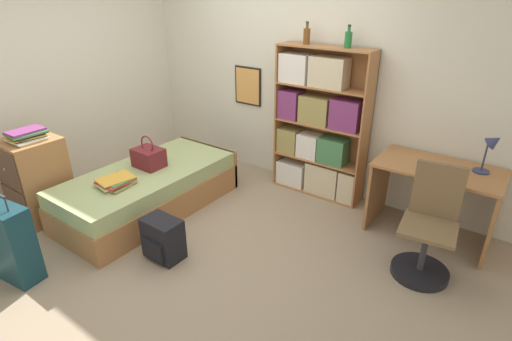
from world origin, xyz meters
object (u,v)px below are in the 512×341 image
Objects in this scene: magazine_pile_on_dresser at (27,135)px; handbag at (149,157)px; bookcase at (317,129)px; book_stack_on_bed at (116,182)px; suitcase at (11,243)px; desk at (435,189)px; desk_lamp at (492,147)px; bottle_brown at (348,39)px; backpack at (163,239)px; bed at (150,189)px; bottle_green at (307,36)px; dresser at (37,179)px; desk_chair at (426,241)px.

handbag is at bearing 50.87° from magazine_pile_on_dresser.
bookcase reaches higher than handbag.
book_stack_on_bed is 1.03m from suitcase.
desk_lamp reaches higher than desk.
bottle_brown reaches higher than desk_lamp.
book_stack_on_bed is at bearing -146.94° from desk.
backpack is (0.83, -0.60, -0.38)m from handbag.
desk is 2.87× the size of desk_lamp.
bed is 2.35m from bottle_green.
handbag reaches higher than backpack.
bottle_brown is (2.28, 2.22, 0.84)m from magazine_pile_on_dresser.
suitcase is 3.55m from bottle_brown.
bottle_brown is 0.20× the size of desk.
suitcase is 3.66× the size of bottle_brown.
dresser is at bearing 140.65° from suitcase.
desk_lamp is (3.77, 2.14, 0.55)m from dresser.
dresser is at bearing -150.41° from desk_lamp.
desk_chair is (2.73, 2.08, -0.03)m from suitcase.
bottle_green is 2.01m from desk.
dresser is at bearing -170.51° from backpack.
handbag is at bearing -156.15° from desk.
handbag is 3.31m from desk_lamp.
magazine_pile_on_dresser reaches higher than backpack.
desk is 2.86× the size of backpack.
dresser is (-0.79, 0.65, 0.10)m from suitcase.
bookcase is 1.01m from bottle_green.
handbag reaches higher than book_stack_on_bed.
bookcase reaches higher than desk_chair.
magazine_pile_on_dresser is at bearing -155.12° from book_stack_on_bed.
bed is 2.22× the size of dresser.
bottle_green reaches higher than handbag.
handbag is 0.51m from book_stack_on_bed.
desk_chair reaches higher than book_stack_on_bed.
desk is (1.09, -0.18, -1.26)m from bottle_brown.
backpack is (0.74, -0.10, -0.31)m from book_stack_on_bed.
dresser is 2.51× the size of magazine_pile_on_dresser.
book_stack_on_bed is 1.09× the size of magazine_pile_on_dresser.
bed is 8.49× the size of bottle_green.
desk_chair is at bearing 13.32° from bed.
bed is 1.97m from bookcase.
handbag is at bearing 126.10° from bed.
bookcase is (1.22, 1.84, 0.27)m from book_stack_on_bed.
magazine_pile_on_dresser is (-0.79, -0.37, 0.43)m from book_stack_on_bed.
suitcase is at bearing -40.71° from magazine_pile_on_dresser.
handbag is at bearing 91.69° from suitcase.
bottle_brown is at bearing 0.97° from bottle_green.
dresser is (-0.84, -0.36, -0.07)m from book_stack_on_bed.
magazine_pile_on_dresser is 0.32× the size of desk.
book_stack_on_bed reaches higher than bed.
desk_lamp reaches higher than book_stack_on_bed.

